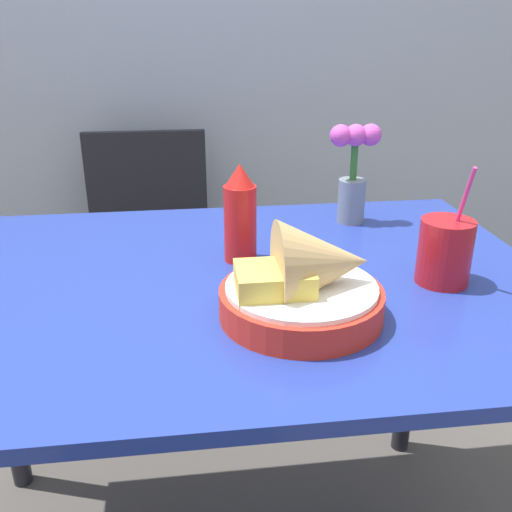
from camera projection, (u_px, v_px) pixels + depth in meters
dining_table at (223, 326)px, 1.07m from camera, size 1.21×0.83×0.75m
chair_far_window at (149, 238)px, 1.90m from camera, size 0.40×0.40×0.85m
food_basket at (308, 284)px, 0.88m from camera, size 0.26×0.26×0.16m
ketchup_bottle at (240, 215)px, 1.08m from camera, size 0.06×0.06×0.19m
drink_cup at (445, 254)px, 1.00m from camera, size 0.09×0.09×0.22m
flower_vase at (353, 171)px, 1.27m from camera, size 0.12×0.06×0.22m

